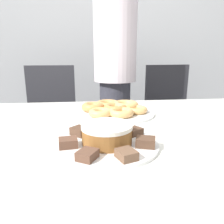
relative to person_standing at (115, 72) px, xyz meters
name	(u,v)px	position (x,y,z in m)	size (l,w,h in m)	color
wall_back	(98,25)	(-0.09, 0.76, 0.43)	(8.00, 0.05, 2.60)	#A8AAAD
table	(120,146)	(-0.09, -0.88, -0.21)	(1.94, 1.08, 0.72)	silver
person_standing	(115,72)	(0.00, 0.00, 0.00)	(0.32, 0.32, 1.64)	#383842
office_chair_left	(51,126)	(-0.51, 0.06, -0.43)	(0.45, 0.45, 0.92)	black
office_chair_right	(173,122)	(0.50, 0.06, -0.43)	(0.49, 0.49, 0.92)	black
plate_cake	(107,144)	(-0.15, -1.02, -0.14)	(0.32, 0.32, 0.01)	white
plate_donuts	(115,113)	(-0.08, -0.64, -0.14)	(0.38, 0.38, 0.01)	white
frosted_cake	(107,134)	(-0.15, -1.02, -0.11)	(0.16, 0.16, 0.06)	brown
lamington_0	(107,127)	(-0.14, -0.90, -0.13)	(0.05, 0.06, 0.03)	brown
lamington_1	(80,131)	(-0.23, -0.94, -0.13)	(0.07, 0.07, 0.03)	#513828
lamington_2	(68,143)	(-0.27, -1.04, -0.13)	(0.06, 0.05, 0.03)	brown
lamington_3	(87,155)	(-0.21, -1.12, -0.13)	(0.07, 0.07, 0.02)	brown
lamington_4	(126,154)	(-0.11, -1.13, -0.13)	(0.06, 0.07, 0.02)	brown
lamington_5	(146,142)	(-0.03, -1.06, -0.13)	(0.07, 0.06, 0.03)	#513828
lamington_6	(134,131)	(-0.05, -0.95, -0.13)	(0.07, 0.07, 0.02)	#513828
donut_0	(115,108)	(-0.08, -0.64, -0.12)	(0.12, 0.12, 0.04)	#C68447
donut_1	(121,113)	(-0.06, -0.72, -0.12)	(0.12, 0.12, 0.03)	#E5AD66
donut_2	(136,110)	(0.02, -0.66, -0.13)	(0.11, 0.11, 0.03)	#E5AD66
donut_3	(126,105)	(-0.02, -0.59, -0.12)	(0.13, 0.13, 0.04)	#E5AD66
donut_4	(108,104)	(-0.10, -0.55, -0.12)	(0.12, 0.12, 0.03)	tan
donut_5	(93,107)	(-0.18, -0.60, -0.12)	(0.11, 0.11, 0.04)	#D18E4C
donut_6	(101,113)	(-0.15, -0.71, -0.12)	(0.11, 0.11, 0.03)	#E5AD66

